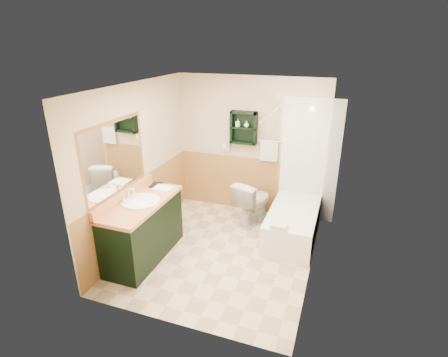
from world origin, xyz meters
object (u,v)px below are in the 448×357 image
Objects in this scene: hair_dryer at (227,146)px; vanity at (143,230)px; vanity_book at (150,179)px; soap_bottle_b at (247,125)px; wall_shelf at (244,128)px; soap_bottle_a at (238,125)px; bathtub at (293,223)px; toilet at (253,202)px.

hair_dryer is 2.13m from vanity.
soap_bottle_b is at bearing 42.88° from vanity_book.
vanity_book is (-1.06, -1.32, -0.56)m from wall_shelf.
soap_bottle_a is at bearing 46.99° from vanity_book.
hair_dryer reaches higher than bathtub.
toilet is (-0.73, 0.25, 0.14)m from bathtub.
soap_bottle_a reaches higher than vanity_book.
soap_bottle_a is 1.24× the size of soap_bottle_b.
vanity is 1.93m from toilet.
soap_bottle_a is (0.20, -0.03, 0.39)m from hair_dryer.
vanity is 13.51× the size of soap_bottle_b.
wall_shelf is 0.37× the size of bathtub.
toilet is at bearing -55.10° from soap_bottle_b.
vanity_book is 1.69× the size of soap_bottle_a.
vanity_book is at bearing -128.71° from wall_shelf.
vanity_book is (-0.17, 0.55, 0.55)m from vanity.
vanity is at bearing -80.35° from vanity_book.
bathtub is at bearing -179.94° from toilet.
hair_dryer is 1.75m from bathtub.
wall_shelf reaches higher than hair_dryer.
wall_shelf reaches higher than vanity_book.
bathtub is 0.78m from toilet.
wall_shelf is at bearing 64.51° from vanity.
bathtub is (1.03, -0.61, -1.31)m from wall_shelf.
wall_shelf reaches higher than soap_bottle_b.
soap_bottle_a is at bearing -22.35° from toilet.
hair_dryer is at bearing 154.50° from bathtub.
soap_bottle_b is (0.95, 1.87, 1.17)m from vanity.
bathtub is (1.92, 1.27, -0.20)m from vanity.
bathtub is at bearing 12.03° from vanity_book.
soap_bottle_b is (0.05, -0.01, 0.06)m from wall_shelf.
soap_bottle_b is at bearing -36.02° from toilet.
soap_bottle_a is (0.96, 1.32, 0.61)m from vanity_book.
wall_shelf is 1.77m from bathtub.
vanity_book reaches higher than toilet.
bathtub is 1.78m from soap_bottle_b.
hair_dryer is 1.56m from vanity_book.
vanity reaches higher than toilet.
toilet reaches higher than bathtub.
hair_dryer is 0.17× the size of vanity.
toilet is at bearing -50.02° from wall_shelf.
soap_bottle_a is (-0.10, -0.01, 0.04)m from wall_shelf.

